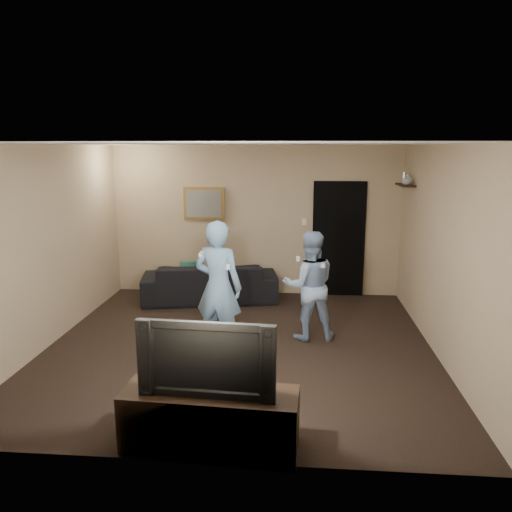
# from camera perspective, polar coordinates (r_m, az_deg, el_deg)

# --- Properties ---
(ground) EXTENTS (5.00, 5.00, 0.00)m
(ground) POSITION_cam_1_polar(r_m,az_deg,el_deg) (6.68, -1.88, -10.20)
(ground) COLOR black
(ground) RESTS_ON ground
(ceiling) EXTENTS (5.00, 5.00, 0.04)m
(ceiling) POSITION_cam_1_polar(r_m,az_deg,el_deg) (6.18, -2.05, 12.69)
(ceiling) COLOR silver
(ceiling) RESTS_ON wall_back
(wall_back) EXTENTS (5.00, 0.04, 2.60)m
(wall_back) POSITION_cam_1_polar(r_m,az_deg,el_deg) (8.75, -0.06, 4.03)
(wall_back) COLOR tan
(wall_back) RESTS_ON ground
(wall_front) EXTENTS (5.00, 0.04, 2.60)m
(wall_front) POSITION_cam_1_polar(r_m,az_deg,el_deg) (3.91, -6.23, -6.50)
(wall_front) COLOR tan
(wall_front) RESTS_ON ground
(wall_left) EXTENTS (0.04, 5.00, 2.60)m
(wall_left) POSITION_cam_1_polar(r_m,az_deg,el_deg) (7.04, -22.61, 1.06)
(wall_left) COLOR tan
(wall_left) RESTS_ON ground
(wall_right) EXTENTS (0.04, 5.00, 2.60)m
(wall_right) POSITION_cam_1_polar(r_m,az_deg,el_deg) (6.51, 20.47, 0.38)
(wall_right) COLOR tan
(wall_right) RESTS_ON ground
(sofa) EXTENTS (2.36, 1.26, 0.66)m
(sofa) POSITION_cam_1_polar(r_m,az_deg,el_deg) (8.52, -5.27, -2.93)
(sofa) COLOR black
(sofa) RESTS_ON ground
(throw_pillow) EXTENTS (0.42, 0.23, 0.40)m
(throw_pillow) POSITION_cam_1_polar(r_m,az_deg,el_deg) (8.54, -7.32, -1.89)
(throw_pillow) COLOR #1C5448
(throw_pillow) RESTS_ON sofa
(painting_frame) EXTENTS (0.72, 0.05, 0.57)m
(painting_frame) POSITION_cam_1_polar(r_m,az_deg,el_deg) (8.81, -5.95, 5.99)
(painting_frame) COLOR olive
(painting_frame) RESTS_ON wall_back
(painting_canvas) EXTENTS (0.62, 0.01, 0.47)m
(painting_canvas) POSITION_cam_1_polar(r_m,az_deg,el_deg) (8.79, -5.98, 5.97)
(painting_canvas) COLOR slate
(painting_canvas) RESTS_ON painting_frame
(doorway) EXTENTS (0.90, 0.06, 2.00)m
(doorway) POSITION_cam_1_polar(r_m,az_deg,el_deg) (8.77, 9.40, 1.90)
(doorway) COLOR black
(doorway) RESTS_ON ground
(light_switch) EXTENTS (0.08, 0.02, 0.12)m
(light_switch) POSITION_cam_1_polar(r_m,az_deg,el_deg) (8.70, 5.52, 3.93)
(light_switch) COLOR silver
(light_switch) RESTS_ON wall_back
(wall_shelf) EXTENTS (0.20, 0.60, 0.03)m
(wall_shelf) POSITION_cam_1_polar(r_m,az_deg,el_deg) (8.13, 16.70, 7.78)
(wall_shelf) COLOR black
(wall_shelf) RESTS_ON wall_right
(shelf_vase) EXTENTS (0.16, 0.16, 0.16)m
(shelf_vase) POSITION_cam_1_polar(r_m,az_deg,el_deg) (7.99, 16.94, 8.38)
(shelf_vase) COLOR #A6A6AB
(shelf_vase) RESTS_ON wall_shelf
(shelf_figurine) EXTENTS (0.06, 0.06, 0.18)m
(shelf_figurine) POSITION_cam_1_polar(r_m,az_deg,el_deg) (8.23, 16.59, 8.57)
(shelf_figurine) COLOR silver
(shelf_figurine) RESTS_ON wall_shelf
(tv_console) EXTENTS (1.54, 0.57, 0.54)m
(tv_console) POSITION_cam_1_polar(r_m,az_deg,el_deg) (4.55, -5.23, -18.19)
(tv_console) COLOR black
(tv_console) RESTS_ON ground
(television) EXTENTS (1.16, 0.22, 0.67)m
(television) POSITION_cam_1_polar(r_m,az_deg,el_deg) (4.28, -5.39, -11.22)
(television) COLOR black
(television) RESTS_ON tv_console
(wii_player_left) EXTENTS (0.70, 0.57, 1.69)m
(wii_player_left) POSITION_cam_1_polar(r_m,az_deg,el_deg) (6.27, -4.33, -3.56)
(wii_player_left) COLOR #729CC5
(wii_player_left) RESTS_ON ground
(wii_player_right) EXTENTS (0.80, 0.67, 1.48)m
(wii_player_right) POSITION_cam_1_polar(r_m,az_deg,el_deg) (6.74, 6.11, -3.38)
(wii_player_right) COLOR #8CA7CC
(wii_player_right) RESTS_ON ground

